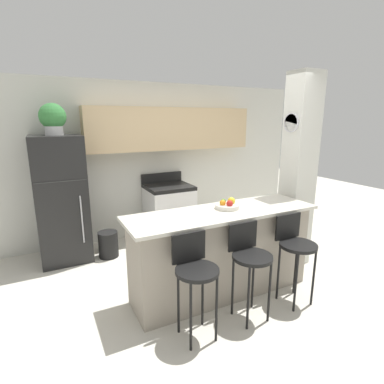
{
  "coord_description": "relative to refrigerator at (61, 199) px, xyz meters",
  "views": [
    {
      "loc": [
        -1.73,
        -2.64,
        1.96
      ],
      "look_at": [
        0.0,
        0.76,
        1.04
      ],
      "focal_mm": 28.0,
      "sensor_mm": 36.0,
      "label": 1
    }
  ],
  "objects": [
    {
      "name": "ground_plane",
      "position": [
        1.53,
        -1.78,
        -0.88
      ],
      "size": [
        14.0,
        14.0,
        0.0
      ],
      "primitive_type": "plane",
      "color": "beige"
    },
    {
      "name": "wall_back",
      "position": [
        1.63,
        0.33,
        0.62
      ],
      "size": [
        5.6,
        0.38,
        2.55
      ],
      "color": "silver",
      "rests_on": "ground_plane"
    },
    {
      "name": "pillar_right",
      "position": [
        2.84,
        -1.56,
        0.4
      ],
      "size": [
        0.38,
        0.32,
        2.55
      ],
      "color": "silver",
      "rests_on": "ground_plane"
    },
    {
      "name": "counter_bar",
      "position": [
        1.53,
        -1.78,
        -0.38
      ],
      "size": [
        2.17,
        0.66,
        0.99
      ],
      "color": "gray",
      "rests_on": "ground_plane"
    },
    {
      "name": "refrigerator",
      "position": [
        0.0,
        0.0,
        0.0
      ],
      "size": [
        0.66,
        0.72,
        1.76
      ],
      "color": "black",
      "rests_on": "ground_plane"
    },
    {
      "name": "stove_range",
      "position": [
        1.63,
        0.04,
        -0.42
      ],
      "size": [
        0.73,
        0.66,
        1.07
      ],
      "color": "white",
      "rests_on": "ground_plane"
    },
    {
      "name": "bar_stool_left",
      "position": [
        0.92,
        -2.27,
        -0.23
      ],
      "size": [
        0.39,
        0.39,
        0.96
      ],
      "color": "black",
      "rests_on": "ground_plane"
    },
    {
      "name": "bar_stool_mid",
      "position": [
        1.53,
        -2.27,
        -0.23
      ],
      "size": [
        0.39,
        0.39,
        0.96
      ],
      "color": "black",
      "rests_on": "ground_plane"
    },
    {
      "name": "bar_stool_right",
      "position": [
        2.13,
        -2.27,
        -0.23
      ],
      "size": [
        0.39,
        0.39,
        0.96
      ],
      "color": "black",
      "rests_on": "ground_plane"
    },
    {
      "name": "potted_plant_on_fridge",
      "position": [
        -0.0,
        0.0,
        1.1
      ],
      "size": [
        0.34,
        0.34,
        0.42
      ],
      "color": "silver",
      "rests_on": "refrigerator"
    },
    {
      "name": "fruit_bowl",
      "position": [
        1.62,
        -1.73,
        0.15
      ],
      "size": [
        0.27,
        0.27,
        0.12
      ],
      "color": "silver",
      "rests_on": "counter_bar"
    },
    {
      "name": "trash_bin",
      "position": [
        0.55,
        -0.25,
        -0.69
      ],
      "size": [
        0.28,
        0.28,
        0.38
      ],
      "color": "black",
      "rests_on": "ground_plane"
    }
  ]
}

